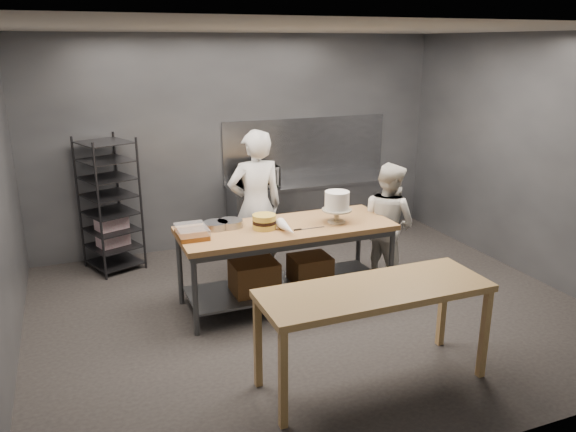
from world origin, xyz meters
The scene contains 16 objects.
ground centered at (0.00, 0.00, 0.00)m, with size 6.00×6.00×0.00m, color black.
back_wall centered at (0.00, 2.50, 1.50)m, with size 6.00×0.04×3.00m, color #4C4F54.
work_table centered at (-0.22, 0.29, 0.57)m, with size 2.40×0.90×0.92m.
near_counter centered at (-0.07, -1.46, 0.81)m, with size 2.00×0.70×0.90m.
back_counter centered at (1.00, 2.18, 0.45)m, with size 2.60×0.60×0.90m.
splashback_panel centered at (1.00, 2.48, 1.35)m, with size 2.60×0.02×0.90m, color slate.
speed_rack centered at (-1.92, 2.10, 0.86)m, with size 0.80×0.82×1.75m.
chef_behind centered at (-0.29, 1.06, 0.95)m, with size 0.69×0.45×1.90m, color silver.
chef_right centered at (1.20, 0.40, 0.75)m, with size 0.73×0.57×1.51m, color silver.
microwave centered at (0.13, 2.18, 1.05)m, with size 0.54×0.37×0.30m, color black.
frosted_cake_stand centered at (0.40, 0.21, 1.15)m, with size 0.34×0.34×0.36m.
layer_cake centered at (-0.44, 0.30, 1.00)m, with size 0.26×0.26×0.16m.
cake_pans centered at (-0.85, 0.51, 0.96)m, with size 0.44×0.29×0.07m.
piping_bag centered at (-0.27, 0.06, 0.98)m, with size 0.12×0.12×0.38m, color white.
offset_spatula centered at (-0.03, 0.11, 0.93)m, with size 0.36×0.02×0.02m.
pastry_clamshells centered at (-1.23, 0.33, 0.98)m, with size 0.31×0.41×0.11m.
Camera 1 is at (-2.35, -5.21, 2.87)m, focal length 35.00 mm.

